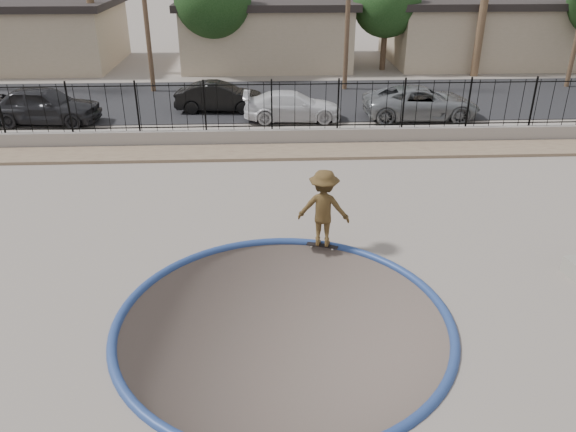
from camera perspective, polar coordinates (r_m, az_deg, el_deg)
The scene contains 17 objects.
ground at distance 23.84m, azimuth -1.66°, elevation 6.15°, with size 120.00×120.00×2.20m, color gray.
bowl_pit at distance 11.76m, azimuth -0.44°, elevation -10.67°, with size 6.84×6.84×1.80m, color #493F38, non-canonical shape.
coping_ring at distance 11.76m, azimuth -0.44°, elevation -10.67°, with size 7.04×7.04×0.20m, color navy.
rock_strip at distance 20.82m, azimuth -1.55°, elevation 6.50°, with size 42.00×1.60×0.11m, color #917A5F.
retaining_wall at distance 21.78m, azimuth -1.62°, elevation 8.08°, with size 42.00×0.45×0.60m, color gray.
fence at distance 21.44m, azimuth -1.66°, elevation 11.13°, with size 40.00×0.04×1.80m.
street at distance 28.30m, azimuth -1.90°, elevation 11.73°, with size 90.00×8.00×0.04m, color black.
house_west at distance 40.03m, azimuth -25.20°, elevation 16.52°, with size 11.60×8.60×3.90m.
house_center at distance 37.26m, azimuth -2.20°, elevation 18.28°, with size 10.60×8.60×3.90m.
house_east at distance 39.92m, azimuth 19.36°, elevation 17.45°, with size 12.60×8.60×3.90m.
street_tree_mid at distance 35.33m, azimuth 10.01°, elevation 20.55°, with size 3.96×3.96×5.83m.
skater at distance 13.95m, azimuth 3.63°, elevation 0.42°, with size 1.30×0.74×2.01m, color brown.
skateboard at distance 14.38m, azimuth 3.52°, elevation -2.98°, with size 0.83×0.45×0.07m.
car_a at distance 26.28m, azimuth -23.51°, elevation 10.29°, with size 1.85×4.59×1.56m, color black.
car_b at distance 26.26m, azimuth -7.00°, elevation 11.92°, with size 1.37×3.93×1.30m, color black.
car_c at distance 24.69m, azimuth 0.45°, elevation 11.11°, with size 1.71×4.22×1.22m, color white.
car_d at distance 25.58m, azimuth 13.35°, elevation 11.15°, with size 2.30×5.00×1.39m, color gray.
Camera 1 is at (-0.35, -10.41, 7.04)m, focal length 35.00 mm.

